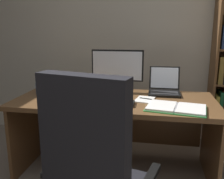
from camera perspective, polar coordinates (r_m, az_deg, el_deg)
The scene contains 11 objects.
wall_back at distance 3.12m, azimuth 7.54°, elevation 12.33°, with size 5.70×0.12×2.55m, color beige.
desk at distance 2.41m, azimuth 0.92°, elevation -5.87°, with size 1.80×0.80×0.72m.
monitor at distance 2.50m, azimuth 1.20°, elevation 4.33°, with size 0.52×0.16×0.42m.
laptop at distance 2.52m, azimuth 11.77°, elevation 0.34°, with size 0.30×0.33×0.25m.
keyboard at distance 2.12m, azimuth -0.65°, elevation -2.99°, with size 0.42×0.15×0.02m, color black.
computer_mouse at distance 2.19m, azimuth -8.40°, elevation -2.37°, with size 0.06×0.10×0.04m, color black.
reading_stand_with_book at distance 2.68m, azimuth -7.41°, elevation 1.45°, with size 0.28×0.26×0.12m.
open_binder at distance 2.05m, azimuth 14.30°, elevation -4.05°, with size 0.50×0.37×0.02m.
notepad at distance 2.26m, azimuth 7.41°, elevation -2.27°, with size 0.15×0.21×0.01m, color white.
pen at distance 2.25m, azimuth 7.92°, elevation -2.07°, with size 0.01×0.01×0.14m, color black.
coffee_mug at distance 2.54m, azimuth -15.94°, elevation 0.22°, with size 0.08×0.08×0.11m, color #334C7A.
Camera 1 is at (0.14, -0.97, 1.33)m, focal length 40.36 mm.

